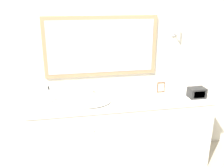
{
  "coord_description": "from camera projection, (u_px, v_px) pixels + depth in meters",
  "views": [
    {
      "loc": [
        -0.62,
        -2.31,
        2.03
      ],
      "look_at": [
        -0.12,
        0.31,
        1.1
      ],
      "focal_mm": 40.0,
      "sensor_mm": 36.0,
      "label": 1
    }
  ],
  "objects": [
    {
      "name": "soap_bottle",
      "position": [
        49.0,
        96.0,
        2.81
      ],
      "size": [
        0.07,
        0.07,
        0.2
      ],
      "color": "white",
      "rests_on": "vanity_counter"
    },
    {
      "name": "vanity_counter",
      "position": [
        122.0,
        133.0,
        3.07
      ],
      "size": [
        2.18,
        0.56,
        0.9
      ],
      "color": "silver",
      "rests_on": "ground_plane"
    },
    {
      "name": "metal_tray",
      "position": [
        162.0,
        99.0,
        2.93
      ],
      "size": [
        0.18,
        0.1,
        0.01
      ],
      "color": "silver",
      "rests_on": "vanity_counter"
    },
    {
      "name": "hand_towel_far_corner",
      "position": [
        143.0,
        99.0,
        2.89
      ],
      "size": [
        0.16,
        0.14,
        0.04
      ],
      "color": "#A8B7C6",
      "rests_on": "vanity_counter"
    },
    {
      "name": "picture_frame",
      "position": [
        161.0,
        87.0,
        3.11
      ],
      "size": [
        0.1,
        0.01,
        0.14
      ],
      "color": "brown",
      "rests_on": "vanity_counter"
    },
    {
      "name": "sink_basin",
      "position": [
        88.0,
        101.0,
        2.82
      ],
      "size": [
        0.52,
        0.42,
        0.18
      ],
      "color": "silver",
      "rests_on": "vanity_counter"
    },
    {
      "name": "appliance_box",
      "position": [
        197.0,
        93.0,
        2.96
      ],
      "size": [
        0.19,
        0.14,
        0.12
      ],
      "color": "black",
      "rests_on": "vanity_counter"
    },
    {
      "name": "hand_towel_near_sink",
      "position": [
        127.0,
        94.0,
        3.04
      ],
      "size": [
        0.2,
        0.12,
        0.04
      ],
      "color": "#B7A899",
      "rests_on": "vanity_counter"
    },
    {
      "name": "wall_back",
      "position": [
        116.0,
        62.0,
        3.08
      ],
      "size": [
        8.0,
        0.18,
        2.55
      ],
      "color": "silver",
      "rests_on": "ground_plane"
    }
  ]
}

